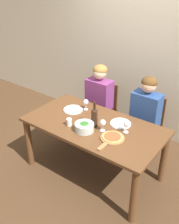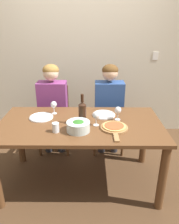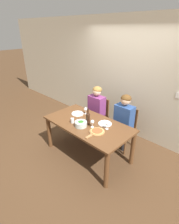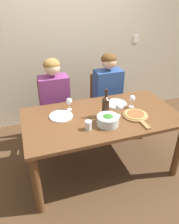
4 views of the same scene
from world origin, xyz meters
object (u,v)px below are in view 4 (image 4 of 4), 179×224
at_px(pizza_on_board, 136,115).
at_px(wine_glass_centre, 119,107).
at_px(person_woman, 55,96).
at_px(dinner_plate_left, 61,116).
at_px(chair_right, 105,101).
at_px(dinner_plate_right, 116,104).
at_px(wine_glass_left, 69,102).
at_px(chair_left, 55,109).
at_px(person_man, 108,88).
at_px(broccoli_bowl, 108,120).
at_px(wine_glass_right, 132,99).
at_px(water_tumbler, 88,125).
at_px(wine_bottle, 106,106).

bearing_deg(pizza_on_board, wine_glass_centre, 156.60).
relative_size(person_woman, dinner_plate_left, 4.78).
relative_size(chair_right, pizza_on_board, 2.18).
relative_size(dinner_plate_right, wine_glass_left, 1.72).
distance_m(chair_left, person_man, 0.81).
height_order(chair_right, dinner_plate_right, chair_right).
distance_m(broccoli_bowl, dinner_plate_left, 0.53).
relative_size(pizza_on_board, wine_glass_right, 2.74).
height_order(wine_glass_right, water_tumbler, wine_glass_right).
bearing_deg(wine_glass_left, chair_left, 99.75).
distance_m(person_woman, wine_glass_left, 0.46).
relative_size(wine_bottle, wine_glass_centre, 2.16).
bearing_deg(dinner_plate_right, chair_left, 138.36).
bearing_deg(wine_glass_left, pizza_on_board, -30.00).
bearing_deg(wine_glass_left, dinner_plate_right, -4.65).
bearing_deg(person_man, chair_left, 171.95).
xyz_separation_m(dinner_plate_left, wine_glass_right, (0.84, -0.04, 0.10)).
bearing_deg(water_tumbler, broccoli_bowl, 5.48).
distance_m(chair_right, person_man, 0.27).
bearing_deg(person_man, broccoli_bowl, -113.06).
xyz_separation_m(dinner_plate_left, pizza_on_board, (0.78, -0.26, 0.01)).
bearing_deg(wine_bottle, wine_glass_centre, -11.24).
xyz_separation_m(person_woman, dinner_plate_left, (-0.03, -0.56, 0.02)).
distance_m(broccoli_bowl, pizza_on_board, 0.36).
bearing_deg(chair_right, chair_left, 180.00).
distance_m(chair_right, wine_bottle, 0.96).
bearing_deg(person_woman, broccoli_bowl, -65.34).
distance_m(pizza_on_board, wine_glass_right, 0.24).
bearing_deg(water_tumbler, chair_left, 100.23).
height_order(dinner_plate_left, pizza_on_board, pizza_on_board).
relative_size(chair_right, wine_bottle, 2.77).
bearing_deg(dinner_plate_right, wine_glass_right, -39.58).
xyz_separation_m(wine_bottle, pizza_on_board, (0.32, -0.11, -0.11)).
xyz_separation_m(person_woman, wine_glass_right, (0.80, -0.60, 0.11)).
bearing_deg(pizza_on_board, person_woman, 132.64).
xyz_separation_m(dinner_plate_right, wine_glass_left, (-0.57, 0.05, 0.10)).
relative_size(chair_right, wine_glass_left, 5.97).
bearing_deg(person_woman, person_man, 0.00).
xyz_separation_m(chair_left, dinner_plate_right, (0.66, -0.59, 0.27)).
distance_m(person_woman, wine_glass_right, 1.01).
bearing_deg(pizza_on_board, chair_right, 89.23).
bearing_deg(wine_glass_centre, pizza_on_board, -23.40).
xyz_separation_m(chair_left, person_woman, (-0.00, -0.11, 0.25)).
xyz_separation_m(chair_right, wine_glass_centre, (-0.19, -0.84, 0.36)).
xyz_separation_m(wine_bottle, wine_glass_right, (0.38, 0.11, -0.02)).
xyz_separation_m(chair_right, dinner_plate_left, (-0.79, -0.66, 0.27)).
relative_size(chair_left, dinner_plate_right, 3.48).
distance_m(chair_left, dinner_plate_right, 0.93).
bearing_deg(wine_glass_right, wine_bottle, -163.88).
xyz_separation_m(person_woman, person_man, (0.76, 0.00, 0.00)).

